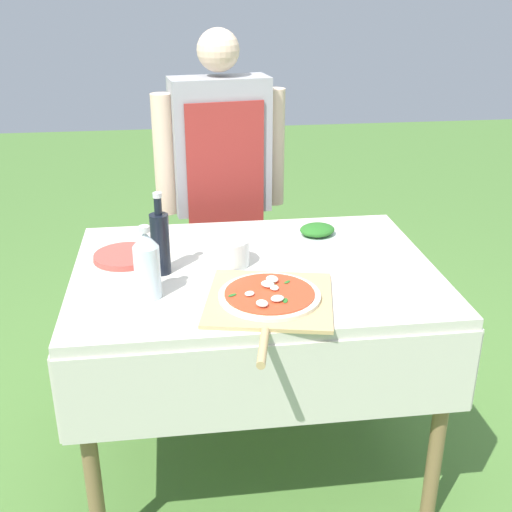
{
  "coord_description": "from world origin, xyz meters",
  "views": [
    {
      "loc": [
        -0.25,
        -1.96,
        1.72
      ],
      "look_at": [
        0.01,
        0.0,
        0.86
      ],
      "focal_mm": 45.0,
      "sensor_mm": 36.0,
      "label": 1
    }
  ],
  "objects_px": {
    "water_bottle": "(147,264)",
    "mixing_tub": "(228,252)",
    "prep_table": "(254,294)",
    "plate_stack": "(126,256)",
    "pizza_on_peel": "(269,298)",
    "herb_container": "(317,231)",
    "oil_bottle": "(160,242)",
    "person_cook": "(221,179)"
  },
  "relations": [
    {
      "from": "pizza_on_peel",
      "to": "herb_container",
      "type": "relative_size",
      "value": 2.97
    },
    {
      "from": "water_bottle",
      "to": "mixing_tub",
      "type": "xyz_separation_m",
      "value": [
        0.26,
        0.21,
        -0.06
      ]
    },
    {
      "from": "oil_bottle",
      "to": "plate_stack",
      "type": "bearing_deg",
      "value": 133.97
    },
    {
      "from": "prep_table",
      "to": "pizza_on_peel",
      "type": "xyz_separation_m",
      "value": [
        0.01,
        -0.26,
        0.12
      ]
    },
    {
      "from": "plate_stack",
      "to": "person_cook",
      "type": "bearing_deg",
      "value": 58.17
    },
    {
      "from": "person_cook",
      "to": "mixing_tub",
      "type": "xyz_separation_m",
      "value": [
        -0.03,
        -0.72,
        -0.04
      ]
    },
    {
      "from": "pizza_on_peel",
      "to": "prep_table",
      "type": "bearing_deg",
      "value": 104.57
    },
    {
      "from": "pizza_on_peel",
      "to": "herb_container",
      "type": "bearing_deg",
      "value": 74.99
    },
    {
      "from": "prep_table",
      "to": "pizza_on_peel",
      "type": "height_order",
      "value": "pizza_on_peel"
    },
    {
      "from": "water_bottle",
      "to": "herb_container",
      "type": "height_order",
      "value": "water_bottle"
    },
    {
      "from": "pizza_on_peel",
      "to": "water_bottle",
      "type": "relative_size",
      "value": 2.51
    },
    {
      "from": "pizza_on_peel",
      "to": "plate_stack",
      "type": "height_order",
      "value": "pizza_on_peel"
    },
    {
      "from": "pizza_on_peel",
      "to": "oil_bottle",
      "type": "distance_m",
      "value": 0.42
    },
    {
      "from": "pizza_on_peel",
      "to": "plate_stack",
      "type": "xyz_separation_m",
      "value": [
        -0.45,
        0.39,
        -0.0
      ]
    },
    {
      "from": "prep_table",
      "to": "water_bottle",
      "type": "xyz_separation_m",
      "value": [
        -0.35,
        -0.18,
        0.21
      ]
    },
    {
      "from": "prep_table",
      "to": "water_bottle",
      "type": "distance_m",
      "value": 0.44
    },
    {
      "from": "person_cook",
      "to": "prep_table",
      "type": "bearing_deg",
      "value": 85.72
    },
    {
      "from": "prep_table",
      "to": "plate_stack",
      "type": "height_order",
      "value": "plate_stack"
    },
    {
      "from": "water_bottle",
      "to": "prep_table",
      "type": "bearing_deg",
      "value": 26.9
    },
    {
      "from": "person_cook",
      "to": "oil_bottle",
      "type": "distance_m",
      "value": 0.8
    },
    {
      "from": "person_cook",
      "to": "herb_container",
      "type": "distance_m",
      "value": 0.6
    },
    {
      "from": "prep_table",
      "to": "water_bottle",
      "type": "height_order",
      "value": "water_bottle"
    },
    {
      "from": "pizza_on_peel",
      "to": "mixing_tub",
      "type": "height_order",
      "value": "mixing_tub"
    },
    {
      "from": "water_bottle",
      "to": "person_cook",
      "type": "bearing_deg",
      "value": 72.11
    },
    {
      "from": "prep_table",
      "to": "pizza_on_peel",
      "type": "relative_size",
      "value": 2.12
    },
    {
      "from": "mixing_tub",
      "to": "person_cook",
      "type": "bearing_deg",
      "value": 87.3
    },
    {
      "from": "water_bottle",
      "to": "mixing_tub",
      "type": "relative_size",
      "value": 1.64
    },
    {
      "from": "herb_container",
      "to": "prep_table",
      "type": "bearing_deg",
      "value": -137.65
    },
    {
      "from": "prep_table",
      "to": "oil_bottle",
      "type": "xyz_separation_m",
      "value": [
        -0.31,
        -0.01,
        0.21
      ]
    },
    {
      "from": "person_cook",
      "to": "mixing_tub",
      "type": "height_order",
      "value": "person_cook"
    },
    {
      "from": "person_cook",
      "to": "pizza_on_peel",
      "type": "bearing_deg",
      "value": 85.37
    },
    {
      "from": "oil_bottle",
      "to": "herb_container",
      "type": "bearing_deg",
      "value": 23.47
    },
    {
      "from": "pizza_on_peel",
      "to": "water_bottle",
      "type": "height_order",
      "value": "water_bottle"
    },
    {
      "from": "oil_bottle",
      "to": "plate_stack",
      "type": "height_order",
      "value": "oil_bottle"
    },
    {
      "from": "oil_bottle",
      "to": "plate_stack",
      "type": "distance_m",
      "value": 0.21
    },
    {
      "from": "prep_table",
      "to": "plate_stack",
      "type": "bearing_deg",
      "value": 163.98
    },
    {
      "from": "prep_table",
      "to": "oil_bottle",
      "type": "distance_m",
      "value": 0.38
    },
    {
      "from": "herb_container",
      "to": "pizza_on_peel",
      "type": "bearing_deg",
      "value": -117.01
    },
    {
      "from": "person_cook",
      "to": "plate_stack",
      "type": "bearing_deg",
      "value": 49.97
    },
    {
      "from": "person_cook",
      "to": "herb_container",
      "type": "relative_size",
      "value": 7.83
    },
    {
      "from": "pizza_on_peel",
      "to": "herb_container",
      "type": "distance_m",
      "value": 0.57
    },
    {
      "from": "herb_container",
      "to": "mixing_tub",
      "type": "distance_m",
      "value": 0.42
    }
  ]
}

